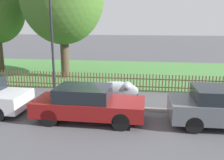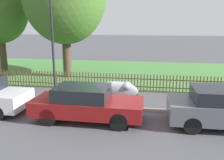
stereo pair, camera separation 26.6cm
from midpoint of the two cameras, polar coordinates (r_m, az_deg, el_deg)
name	(u,v)px [view 1 (the left image)]	position (r m, az deg, el deg)	size (l,w,h in m)	color
ground_plane	(93,109)	(11.30, -5.12, -6.60)	(120.00, 120.00, 0.00)	#4C4C51
kerb_stone	(93,107)	(11.37, -5.01, -6.14)	(34.80, 0.20, 0.12)	#9E998E
grass_strip	(116,72)	(19.30, 0.50, 1.88)	(34.80, 10.58, 0.01)	#477F3D
park_fence	(104,82)	(14.10, -2.30, -0.37)	(34.80, 0.05, 1.00)	brown
parked_car_navy_estate	(88,103)	(9.86, -6.35, -5.28)	(4.31, 1.77, 1.37)	maroon
parked_car_red_compact	(224,107)	(10.13, 23.57, -5.62)	(4.10, 1.91, 1.47)	#51565B
covered_motorcycle	(118,91)	(11.55, 0.71, -2.47)	(2.14, 0.71, 1.14)	black
street_lamp	(50,25)	(11.97, -14.53, 12.16)	(0.20, 0.79, 5.88)	black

